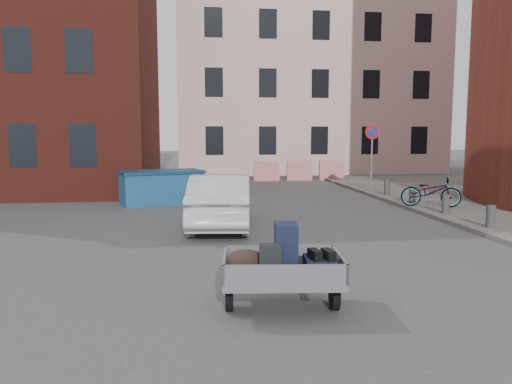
{
  "coord_description": "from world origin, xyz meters",
  "views": [
    {
      "loc": [
        -1.19,
        -10.0,
        2.41
      ],
      "look_at": [
        0.2,
        1.04,
        1.1
      ],
      "focal_mm": 35.0,
      "sensor_mm": 36.0,
      "label": 1
    }
  ],
  "objects": [
    {
      "name": "barriers",
      "position": [
        4.2,
        15.0,
        0.5
      ],
      "size": [
        4.7,
        0.18,
        1.0
      ],
      "color": "red",
      "rests_on": "ground"
    },
    {
      "name": "trailer",
      "position": [
        -0.02,
        -3.49,
        0.61
      ],
      "size": [
        1.7,
        1.88,
        1.2
      ],
      "rotation": [
        0.0,
        0.0,
        -0.1
      ],
      "color": "black",
      "rests_on": "ground"
    },
    {
      "name": "building_brick",
      "position": [
        -9.0,
        13.0,
        7.0
      ],
      "size": [
        12.0,
        10.0,
        14.0
      ],
      "primitive_type": "cube",
      "color": "#591E16",
      "rests_on": "ground"
    },
    {
      "name": "bicycle",
      "position": [
        6.2,
        4.72,
        0.59
      ],
      "size": [
        1.91,
        1.23,
        0.95
      ],
      "primitive_type": "imported",
      "rotation": [
        0.0,
        0.0,
        1.21
      ],
      "color": "black",
      "rests_on": "sidewalk"
    },
    {
      "name": "ground",
      "position": [
        0.0,
        0.0,
        0.0
      ],
      "size": [
        120.0,
        120.0,
        0.0
      ],
      "primitive_type": "plane",
      "color": "#38383A",
      "rests_on": "ground"
    },
    {
      "name": "no_parking_sign",
      "position": [
        6.0,
        9.48,
        2.01
      ],
      "size": [
        0.6,
        0.09,
        2.65
      ],
      "color": "gray",
      "rests_on": "sidewalk"
    },
    {
      "name": "bollards",
      "position": [
        6.0,
        3.4,
        0.4
      ],
      "size": [
        0.22,
        9.02,
        0.55
      ],
      "color": "#3A3A3D",
      "rests_on": "sidewalk"
    },
    {
      "name": "building_pink",
      "position": [
        6.0,
        22.0,
        7.0
      ],
      "size": [
        16.0,
        8.0,
        14.0
      ],
      "primitive_type": "cube",
      "color": "beige",
      "rests_on": "ground"
    },
    {
      "name": "silver_car",
      "position": [
        -0.5,
        2.76,
        0.69
      ],
      "size": [
        1.88,
        4.3,
        1.38
      ],
      "primitive_type": "imported",
      "rotation": [
        0.0,
        0.0,
        3.04
      ],
      "color": "#B2B4BA",
      "rests_on": "ground"
    },
    {
      "name": "dumpster",
      "position": [
        -2.29,
        7.24,
        0.58
      ],
      "size": [
        3.05,
        2.18,
        1.15
      ],
      "rotation": [
        0.0,
        0.0,
        0.31
      ],
      "color": "#1B4F82",
      "rests_on": "ground"
    }
  ]
}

